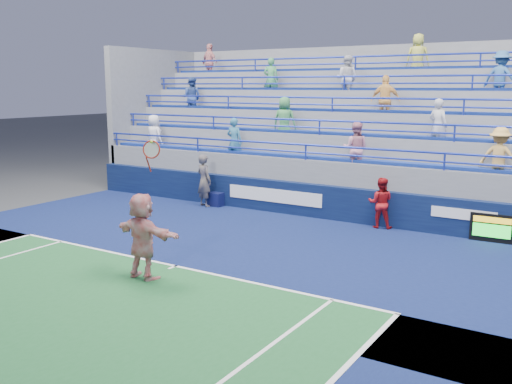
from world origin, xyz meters
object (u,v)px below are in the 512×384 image
Objects in this scene: judge_chair at (217,198)px; ball_girl at (381,203)px; line_judge at (204,181)px; serve_speed_board at (492,228)px; tennis_player at (143,236)px.

ball_girl is (6.11, 0.01, 0.50)m from judge_chair.
ball_girl is at bearing -159.65° from line_judge.
serve_speed_board is 1.33× the size of judge_chair.
judge_chair is at bearing -119.30° from line_judge.
line_judge is at bearing -10.61° from ball_girl.
judge_chair is 7.97m from tennis_player.
judge_chair is (-9.28, -0.10, -0.12)m from serve_speed_board.
serve_speed_board is 0.37× the size of tennis_player.
judge_chair reaches higher than serve_speed_board.
tennis_player is at bearing 54.96° from ball_girl.
ball_girl is at bearing -178.25° from serve_speed_board.
line_judge is at bearing 117.29° from tennis_player.
judge_chair is 0.56× the size of ball_girl.
line_judge is (-9.62, -0.42, 0.54)m from serve_speed_board.
ball_girl reaches higher than judge_chair.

